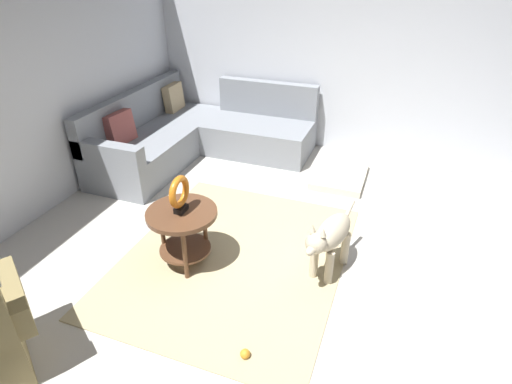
{
  "coord_description": "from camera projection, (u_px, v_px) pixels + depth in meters",
  "views": [
    {
      "loc": [
        -2.56,
        -0.52,
        2.43
      ],
      "look_at": [
        0.45,
        0.6,
        0.55
      ],
      "focal_mm": 29.19,
      "sensor_mm": 36.0,
      "label": 1
    }
  ],
  "objects": [
    {
      "name": "torus_sculpture",
      "position": [
        179.0,
        194.0,
        3.38
      ],
      "size": [
        0.28,
        0.08,
        0.33
      ],
      "color": "black",
      "rests_on": "side_table"
    },
    {
      "name": "side_table",
      "position": [
        183.0,
        223.0,
        3.53
      ],
      "size": [
        0.6,
        0.6,
        0.54
      ],
      "color": "brown",
      "rests_on": "ground_plane"
    },
    {
      "name": "ground_plane",
      "position": [
        304.0,
        292.0,
        3.48
      ],
      "size": [
        6.0,
        6.0,
        0.1
      ],
      "primitive_type": "cube",
      "color": "beige"
    },
    {
      "name": "sectional_couch",
      "position": [
        196.0,
        136.0,
        5.52
      ],
      "size": [
        2.2,
        2.25,
        0.88
      ],
      "color": "gray",
      "rests_on": "ground_plane"
    },
    {
      "name": "dog_bed_mat",
      "position": [
        340.0,
        176.0,
        5.06
      ],
      "size": [
        0.8,
        0.6,
        0.09
      ],
      "primitive_type": "cube",
      "color": "beige",
      "rests_on": "ground_plane"
    },
    {
      "name": "wall_right",
      "position": [
        371.0,
        50.0,
        5.15
      ],
      "size": [
        0.12,
        6.0,
        2.7
      ],
      "primitive_type": "cube",
      "color": "silver",
      "rests_on": "ground_plane"
    },
    {
      "name": "dog",
      "position": [
        330.0,
        237.0,
        3.43
      ],
      "size": [
        0.83,
        0.34,
        0.63
      ],
      "rotation": [
        0.0,
        0.0,
        1.32
      ],
      "color": "beige",
      "rests_on": "ground_plane"
    },
    {
      "name": "dog_toy_ball",
      "position": [
        245.0,
        354.0,
        2.84
      ],
      "size": [
        0.07,
        0.07,
        0.07
      ],
      "primitive_type": "sphere",
      "color": "orange",
      "rests_on": "ground_plane"
    },
    {
      "name": "area_rug",
      "position": [
        234.0,
        257.0,
        3.78
      ],
      "size": [
        2.3,
        1.9,
        0.01
      ],
      "primitive_type": "cube",
      "color": "tan",
      "rests_on": "ground_plane"
    }
  ]
}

